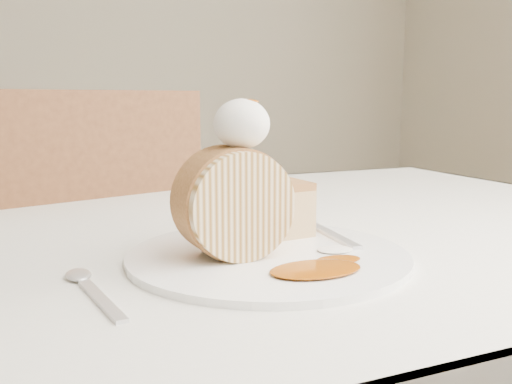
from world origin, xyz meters
name	(u,v)px	position (x,y,z in m)	size (l,w,h in m)	color
table	(210,291)	(0.00, 0.20, 0.66)	(1.40, 0.90, 0.75)	silver
chair_far	(72,297)	(-0.14, 0.62, 0.54)	(0.54, 0.54, 0.94)	brown
plate	(268,256)	(0.01, 0.03, 0.75)	(0.31, 0.31, 0.01)	white
roulade_slice	(234,203)	(-0.03, 0.03, 0.81)	(0.11, 0.11, 0.06)	beige
cake_chunk	(279,212)	(0.05, 0.10, 0.79)	(0.07, 0.06, 0.06)	#A46B3E
whipped_cream	(242,124)	(-0.02, 0.04, 0.90)	(0.06, 0.06, 0.05)	silver
caramel_drizzle	(245,95)	(-0.02, 0.04, 0.93)	(0.03, 0.02, 0.01)	#8A3C05
caramel_pool	(316,269)	(0.02, -0.05, 0.76)	(0.10, 0.06, 0.00)	#8A3C05
fork	(332,235)	(0.11, 0.06, 0.76)	(0.02, 0.18, 0.00)	silver
spoon	(101,300)	(-0.18, -0.03, 0.75)	(0.02, 0.14, 0.00)	silver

